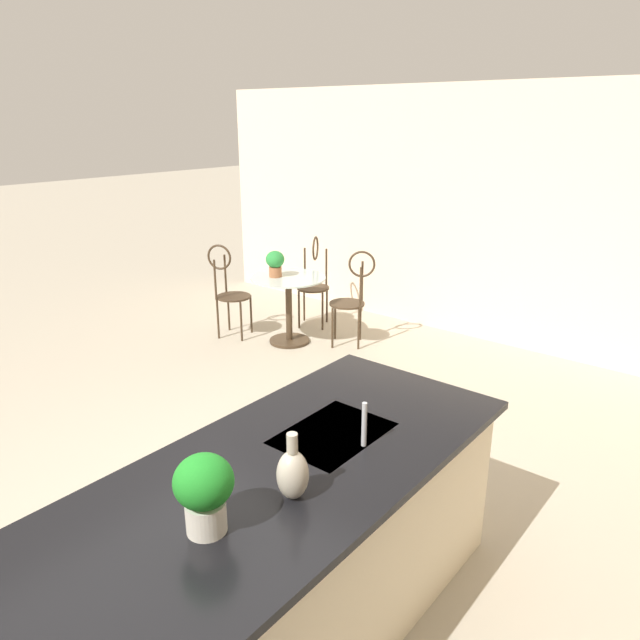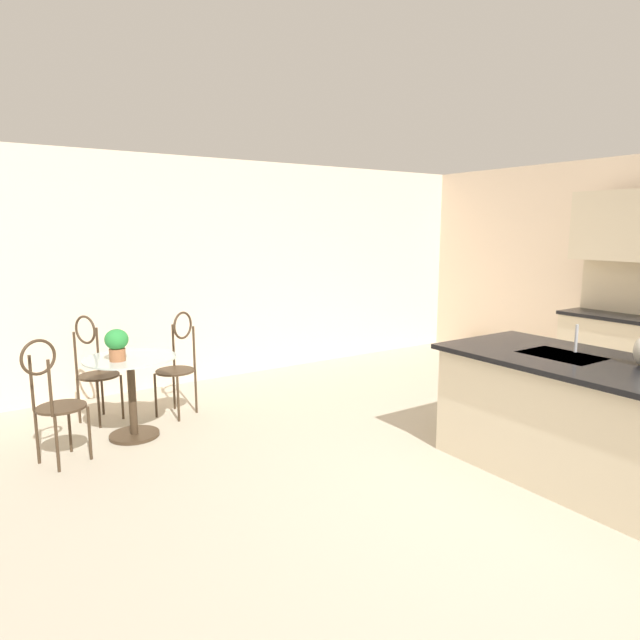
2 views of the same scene
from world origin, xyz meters
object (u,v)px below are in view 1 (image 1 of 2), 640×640
at_px(chair_by_island, 314,277).
at_px(chair_near_window, 228,287).
at_px(bistro_table, 289,303).
at_px(chair_toward_desk, 352,294).
at_px(vase_on_counter, 293,473).
at_px(potted_plant_on_table, 275,262).
at_px(potted_plant_counter_near, 204,489).

bearing_deg(chair_by_island, chair_near_window, -28.54).
distance_m(bistro_table, chair_by_island, 0.68).
relative_size(bistro_table, chair_near_window, 0.77).
xyz_separation_m(chair_near_window, chair_toward_desk, (-0.64, 1.24, 0.00)).
relative_size(chair_by_island, vase_on_counter, 3.62).
bearing_deg(vase_on_counter, bistro_table, -137.73).
bearing_deg(chair_by_island, potted_plant_on_table, 4.68).
height_order(chair_near_window, chair_toward_desk, same).
xyz_separation_m(potted_plant_counter_near, vase_on_counter, (-0.35, 0.11, -0.07)).
relative_size(chair_toward_desk, vase_on_counter, 3.62).
xyz_separation_m(bistro_table, potted_plant_counter_near, (3.37, 2.63, 0.65)).
xyz_separation_m(potted_plant_on_table, potted_plant_counter_near, (3.30, 2.76, 0.20)).
bearing_deg(chair_toward_desk, vase_on_counter, 32.59).
height_order(chair_toward_desk, vase_on_counter, vase_on_counter).
bearing_deg(potted_plant_on_table, chair_toward_desk, 123.37).
xyz_separation_m(potted_plant_on_table, vase_on_counter, (2.95, 2.87, 0.13)).
bearing_deg(bistro_table, chair_near_window, -69.18).
bearing_deg(chair_by_island, chair_toward_desk, 70.76).
relative_size(chair_by_island, potted_plant_on_table, 3.72).
distance_m(bistro_table, chair_toward_desk, 0.70).
height_order(chair_near_window, potted_plant_on_table, chair_near_window).
height_order(chair_near_window, vase_on_counter, vase_on_counter).
bearing_deg(vase_on_counter, chair_toward_desk, -147.41).
distance_m(chair_near_window, potted_plant_counter_near, 4.57).
xyz_separation_m(bistro_table, vase_on_counter, (3.02, 2.75, 0.58)).
bearing_deg(potted_plant_on_table, bistro_table, 120.31).
bearing_deg(potted_plant_on_table, potted_plant_counter_near, 39.83).
xyz_separation_m(chair_by_island, vase_on_counter, (3.67, 2.93, 0.46)).
height_order(bistro_table, potted_plant_on_table, potted_plant_on_table).
xyz_separation_m(chair_near_window, vase_on_counter, (2.77, 3.42, 0.46)).
bearing_deg(chair_toward_desk, chair_by_island, -109.24).
bearing_deg(chair_toward_desk, potted_plant_on_table, -56.63).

